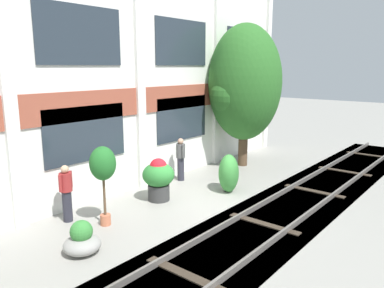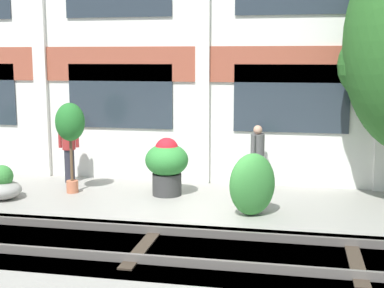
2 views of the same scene
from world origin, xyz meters
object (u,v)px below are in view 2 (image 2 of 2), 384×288
(potted_plant_wide_bowl, at_px, (2,186))
(resident_by_doorway, at_px, (257,156))
(potted_plant_tall_urn, at_px, (70,126))
(potted_plant_glazed_jar, at_px, (167,163))
(topiary_hedge, at_px, (252,184))
(resident_watching_tracks, at_px, (69,150))

(potted_plant_wide_bowl, xyz_separation_m, resident_by_doorway, (5.76, 1.99, 0.56))
(resident_by_doorway, bearing_deg, potted_plant_tall_urn, -142.70)
(potted_plant_wide_bowl, relative_size, potted_plant_glazed_jar, 0.62)
(potted_plant_tall_urn, bearing_deg, resident_by_doorway, 14.12)
(potted_plant_wide_bowl, distance_m, potted_plant_tall_urn, 2.09)
(potted_plant_tall_urn, xyz_separation_m, topiary_hedge, (4.47, -1.03, -0.99))
(resident_watching_tracks, bearing_deg, potted_plant_glazed_jar, 55.18)
(potted_plant_tall_urn, height_order, potted_plant_glazed_jar, potted_plant_tall_urn)
(potted_plant_wide_bowl, xyz_separation_m, resident_watching_tracks, (0.84, 1.89, 0.55))
(topiary_hedge, bearing_deg, resident_watching_tracks, 157.69)
(potted_plant_glazed_jar, bearing_deg, potted_plant_wide_bowl, -163.07)
(potted_plant_wide_bowl, xyz_separation_m, topiary_hedge, (5.82, -0.15, 0.34))
(potted_plant_glazed_jar, bearing_deg, resident_by_doorway, 22.68)
(potted_plant_glazed_jar, relative_size, resident_watching_tracks, 0.86)
(potted_plant_wide_bowl, relative_size, potted_plant_tall_urn, 0.39)
(potted_plant_tall_urn, distance_m, resident_watching_tracks, 1.38)
(topiary_hedge, bearing_deg, potted_plant_glazed_jar, 149.44)
(potted_plant_tall_urn, bearing_deg, potted_plant_glazed_jar, 5.84)
(topiary_hedge, bearing_deg, potted_plant_wide_bowl, 178.52)
(potted_plant_tall_urn, height_order, resident_watching_tracks, potted_plant_tall_urn)
(potted_plant_glazed_jar, distance_m, resident_by_doorway, 2.26)
(potted_plant_wide_bowl, bearing_deg, topiary_hedge, -1.48)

